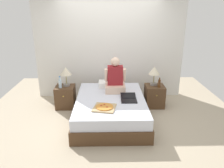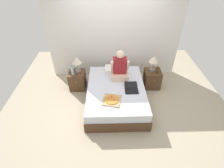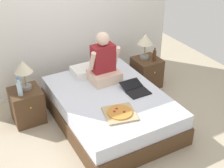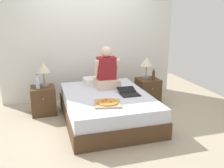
# 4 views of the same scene
# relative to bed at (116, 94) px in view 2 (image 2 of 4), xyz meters

# --- Properties ---
(ground_plane) EXTENTS (5.78, 5.78, 0.00)m
(ground_plane) POSITION_rel_bed_xyz_m (0.00, 0.00, -0.24)
(ground_plane) COLOR tan
(wall_back) EXTENTS (3.78, 0.12, 2.50)m
(wall_back) POSITION_rel_bed_xyz_m (0.00, 1.36, 1.01)
(wall_back) COLOR silver
(wall_back) RESTS_ON ground
(bed) EXTENTS (1.47, 2.00, 0.48)m
(bed) POSITION_rel_bed_xyz_m (0.00, 0.00, 0.00)
(bed) COLOR #4C331E
(bed) RESTS_ON ground
(nightstand_left) EXTENTS (0.44, 0.47, 0.52)m
(nightstand_left) POSITION_rel_bed_xyz_m (-1.07, 0.63, 0.02)
(nightstand_left) COLOR #4C331E
(nightstand_left) RESTS_ON ground
(lamp_on_left_nightstand) EXTENTS (0.26, 0.26, 0.45)m
(lamp_on_left_nightstand) POSITION_rel_bed_xyz_m (-1.03, 0.68, 0.61)
(lamp_on_left_nightstand) COLOR gray
(lamp_on_left_nightstand) RESTS_ON nightstand_left
(water_bottle) EXTENTS (0.07, 0.07, 0.28)m
(water_bottle) POSITION_rel_bed_xyz_m (-1.15, 0.54, 0.40)
(water_bottle) COLOR silver
(water_bottle) RESTS_ON nightstand_left
(nightstand_right) EXTENTS (0.44, 0.47, 0.52)m
(nightstand_right) POSITION_rel_bed_xyz_m (1.07, 0.63, 0.02)
(nightstand_right) COLOR #4C331E
(nightstand_right) RESTS_ON ground
(lamp_on_right_nightstand) EXTENTS (0.26, 0.26, 0.45)m
(lamp_on_right_nightstand) POSITION_rel_bed_xyz_m (1.04, 0.68, 0.61)
(lamp_on_right_nightstand) COLOR gray
(lamp_on_right_nightstand) RESTS_ON nightstand_right
(beer_bottle) EXTENTS (0.06, 0.06, 0.23)m
(beer_bottle) POSITION_rel_bed_xyz_m (1.14, 0.53, 0.38)
(beer_bottle) COLOR #512D14
(beer_bottle) RESTS_ON nightstand_right
(pillow) EXTENTS (0.52, 0.34, 0.12)m
(pillow) POSITION_rel_bed_xyz_m (-0.01, 0.72, 0.30)
(pillow) COLOR white
(pillow) RESTS_ON bed
(person_seated) EXTENTS (0.47, 0.40, 0.78)m
(person_seated) POSITION_rel_bed_xyz_m (0.11, 0.41, 0.53)
(person_seated) COLOR beige
(person_seated) RESTS_ON bed
(laptop) EXTENTS (0.32, 0.41, 0.07)m
(laptop) POSITION_rel_bed_xyz_m (0.37, -0.10, 0.26)
(laptop) COLOR black
(laptop) RESTS_ON bed
(pizza_box) EXTENTS (0.48, 0.48, 0.05)m
(pizza_box) POSITION_rel_bed_xyz_m (-0.12, -0.48, 0.26)
(pizza_box) COLOR tan
(pizza_box) RESTS_ON bed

